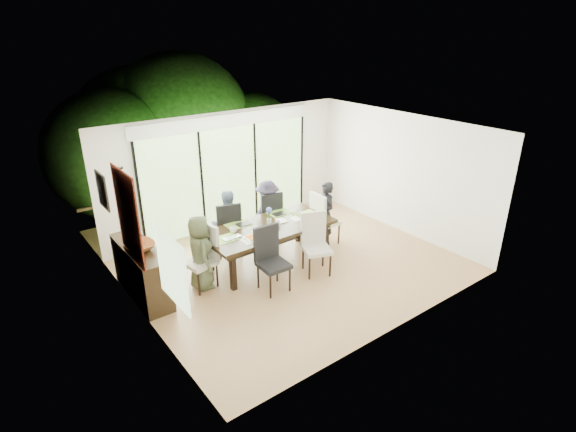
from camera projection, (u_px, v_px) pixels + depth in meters
floor at (296, 266)px, 8.91m from camera, size 6.00×5.00×0.01m
ceiling at (297, 131)px, 7.84m from camera, size 6.00×5.00×0.01m
wall_back at (228, 171)px, 10.22m from camera, size 6.00×0.02×2.70m
wall_front at (402, 253)px, 6.53m from camera, size 6.00×0.02×2.70m
wall_left at (138, 247)px, 6.71m from camera, size 0.02×5.00×2.70m
wall_right at (402, 173)px, 10.04m from camera, size 0.02×5.00×2.70m
glass_doors at (230, 178)px, 10.25m from camera, size 4.20×0.02×2.30m
blinds_header at (227, 121)px, 9.73m from camera, size 4.40×0.06×0.28m
mullion_a at (140, 197)px, 9.07m from camera, size 0.05×0.04×2.30m
mullion_b at (202, 184)px, 9.85m from camera, size 0.05×0.04×2.30m
mullion_c at (255, 172)px, 10.63m from camera, size 0.05×0.04×2.30m
mullion_d at (302, 162)px, 11.40m from camera, size 0.05×0.04×2.30m
side_window at (172, 270)px, 5.79m from camera, size 0.02×0.90×1.00m
deck at (214, 215)px, 11.42m from camera, size 6.00×1.80×0.10m
rail_top at (197, 185)px, 11.77m from camera, size 6.00×0.08×0.06m
foliage_left at (111, 155)px, 11.16m from camera, size 3.20×3.20×3.20m
foliage_mid at (181, 125)px, 12.68m from camera, size 4.00×4.00×4.00m
foliage_right at (251, 140)px, 13.30m from camera, size 2.80×2.80×2.80m
foliage_far at (138, 132)px, 12.71m from camera, size 3.60×3.60×3.60m
table_top at (269, 227)px, 8.74m from camera, size 2.59×1.19×0.06m
table_apron at (269, 232)px, 8.78m from camera, size 2.38×0.97×0.11m
table_leg_fl at (233, 271)px, 7.99m from camera, size 0.10×0.10×0.74m
table_leg_fr at (324, 239)px, 9.18m from camera, size 0.10×0.10×0.74m
table_leg_bl at (210, 253)px, 8.62m from camera, size 0.10×0.10×0.74m
table_leg_br at (298, 225)px, 9.81m from camera, size 0.10×0.10×0.74m
chair_left_end at (200, 258)px, 7.98m from camera, size 0.57×0.57×1.19m
chair_right_end at (326, 218)px, 9.64m from camera, size 0.52×0.52×1.19m
chair_far_left at (227, 227)px, 9.19m from camera, size 0.62×0.62×1.19m
chair_far_right at (267, 216)px, 9.74m from camera, size 0.56×0.56×1.19m
chair_near_left at (274, 260)px, 7.90m from camera, size 0.52×0.52×1.19m
chair_near_right at (317, 245)px, 8.45m from camera, size 0.65×0.65×1.19m
person_left_end at (200, 252)px, 7.95m from camera, size 0.52×0.72×1.39m
person_right_end at (325, 213)px, 9.59m from camera, size 0.52×0.72×1.39m
person_far_left at (227, 223)px, 9.13m from camera, size 0.71×0.51×1.39m
person_far_right at (268, 212)px, 9.69m from camera, size 0.66×0.42×1.39m
placemat_left at (226, 239)px, 8.20m from camera, size 0.48×0.35×0.01m
placemat_right at (306, 214)px, 9.25m from camera, size 0.48×0.35×0.01m
placemat_far_l at (238, 225)px, 8.77m from camera, size 0.48×0.35×0.01m
placemat_far_r at (279, 213)px, 9.33m from camera, size 0.48×0.35×0.01m
placemat_paper at (253, 239)px, 8.20m from camera, size 0.48×0.35×0.01m
tablet_far_l at (244, 224)px, 8.79m from camera, size 0.28×0.19×0.01m
tablet_far_r at (279, 214)px, 9.26m from camera, size 0.26×0.18×0.01m
papers at (298, 218)px, 9.08m from camera, size 0.32×0.24×0.00m
platter_base at (253, 238)px, 8.20m from camera, size 0.28×0.28×0.03m
platter_snacks at (253, 237)px, 8.19m from camera, size 0.22×0.22×0.02m
vase at (269, 221)px, 8.77m from camera, size 0.09×0.09×0.13m
hyacinth_stems at (269, 215)px, 8.72m from camera, size 0.04×0.04×0.17m
hyacinth_blooms at (269, 210)px, 8.67m from camera, size 0.12×0.12×0.12m
laptop at (233, 239)px, 8.18m from camera, size 0.37×0.25×0.03m
cup_a at (233, 230)px, 8.43m from camera, size 0.19×0.19×0.10m
cup_b at (278, 223)px, 8.72m from camera, size 0.14×0.14×0.10m
cup_c at (298, 212)px, 9.23m from camera, size 0.14×0.14×0.10m
book at (277, 221)px, 8.90m from camera, size 0.20×0.26×0.02m
sideboard at (142, 271)px, 7.79m from camera, size 0.47×1.66×0.93m
bowl at (140, 246)px, 7.51m from camera, size 0.49×0.49×0.12m
candlestick_base at (131, 239)px, 7.86m from camera, size 0.10×0.10×0.04m
candlestick_shaft at (125, 204)px, 7.60m from camera, size 0.02×0.02×1.30m
candlestick_pan at (120, 168)px, 7.35m from camera, size 0.10×0.10×0.03m
candle at (119, 164)px, 7.32m from camera, size 0.04×0.04×0.10m
tapestry at (128, 217)px, 6.88m from camera, size 0.02×1.00×1.50m
art_frame at (102, 191)px, 7.82m from camera, size 0.03×0.55×0.65m
art_canvas at (103, 190)px, 7.83m from camera, size 0.01×0.45×0.55m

